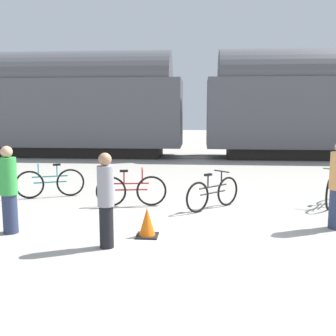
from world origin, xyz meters
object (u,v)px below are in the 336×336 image
(bicycle_green, at_px, (334,189))
(traffic_cone, at_px, (147,223))
(bicycle_maroon, at_px, (131,190))
(person_in_green, at_px, (9,190))
(person_in_grey, at_px, (106,200))
(bicycle_black, at_px, (213,193))
(bicycle_teal, at_px, (50,183))
(freight_train, at_px, (194,102))

(bicycle_green, xyz_separation_m, traffic_cone, (-4.28, -2.81, -0.15))
(bicycle_maroon, xyz_separation_m, traffic_cone, (0.70, -2.30, -0.14))
(bicycle_green, height_order, person_in_green, person_in_green)
(person_in_green, bearing_deg, person_in_grey, 58.33)
(bicycle_black, bearing_deg, person_in_green, -150.96)
(bicycle_teal, distance_m, traffic_cone, 4.35)
(bicycle_teal, xyz_separation_m, bicycle_black, (4.33, -0.92, -0.01))
(person_in_grey, height_order, traffic_cone, person_in_grey)
(bicycle_green, xyz_separation_m, bicycle_maroon, (-4.97, -0.51, -0.01))
(bicycle_black, height_order, person_in_green, person_in_green)
(bicycle_maroon, bearing_deg, bicycle_teal, 161.07)
(bicycle_green, distance_m, bicycle_maroon, 5.00)
(freight_train, height_order, bicycle_green, freight_train)
(bicycle_green, distance_m, bicycle_black, 3.06)
(person_in_grey, relative_size, traffic_cone, 2.97)
(bicycle_green, distance_m, bicycle_teal, 7.33)
(bicycle_maroon, relative_size, traffic_cone, 3.12)
(bicycle_green, xyz_separation_m, bicycle_teal, (-7.32, 0.29, -0.01))
(bicycle_green, relative_size, person_in_grey, 0.99)
(freight_train, height_order, bicycle_maroon, freight_train)
(bicycle_teal, relative_size, traffic_cone, 3.07)
(bicycle_green, height_order, bicycle_teal, bicycle_green)
(bicycle_black, relative_size, traffic_cone, 2.33)
(bicycle_teal, xyz_separation_m, person_in_grey, (2.44, -3.74, 0.44))
(bicycle_black, xyz_separation_m, person_in_grey, (-1.90, -2.82, 0.46))
(person_in_green, distance_m, traffic_cone, 2.70)
(bicycle_black, distance_m, person_in_green, 4.51)
(bicycle_black, relative_size, person_in_green, 0.77)
(bicycle_teal, height_order, traffic_cone, bicycle_teal)
(person_in_green, relative_size, traffic_cone, 3.04)
(bicycle_teal, bearing_deg, bicycle_green, -2.28)
(bicycle_maroon, height_order, person_in_green, person_in_green)
(bicycle_teal, bearing_deg, traffic_cone, -45.49)
(bicycle_maroon, bearing_deg, bicycle_green, 5.90)
(person_in_grey, bearing_deg, bicycle_black, -33.69)
(bicycle_maroon, relative_size, bicycle_black, 1.34)
(person_in_green, bearing_deg, bicycle_teal, 173.58)
(bicycle_teal, distance_m, bicycle_black, 4.43)
(freight_train, xyz_separation_m, bicycle_black, (0.62, -10.49, -2.36))
(freight_train, bearing_deg, bicycle_black, -86.60)
(freight_train, distance_m, bicycle_maroon, 10.72)
(bicycle_black, relative_size, person_in_grey, 0.79)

